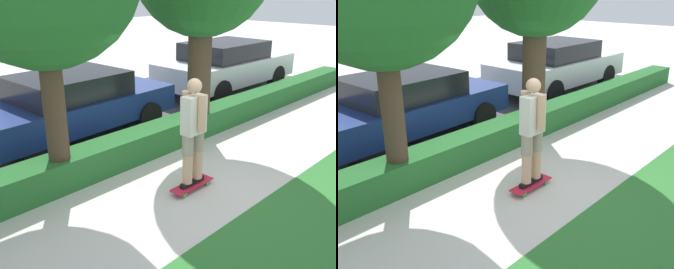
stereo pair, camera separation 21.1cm
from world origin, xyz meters
The scene contains 7 objects.
ground_plane centered at (0.00, 0.00, 0.00)m, with size 60.00×60.00×0.00m, color beige.
street_asphalt centered at (0.00, 4.20, 0.00)m, with size 18.11×5.00×0.01m.
hedge_row centered at (0.00, 1.60, 0.26)m, with size 18.11×0.60×0.53m.
skateboard centered at (-0.07, 0.01, 0.08)m, with size 0.83×0.24×0.10m.
skater_person centered at (-0.07, 0.01, 1.03)m, with size 0.51×0.45×1.74m.
parked_car_middle centered at (0.03, 3.50, 0.74)m, with size 4.49×2.06×1.40m.
parked_car_rear centered at (5.49, 3.47, 0.83)m, with size 4.76×2.04×1.56m.
Camera 2 is at (-4.56, -3.51, 3.10)m, focal length 42.00 mm.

